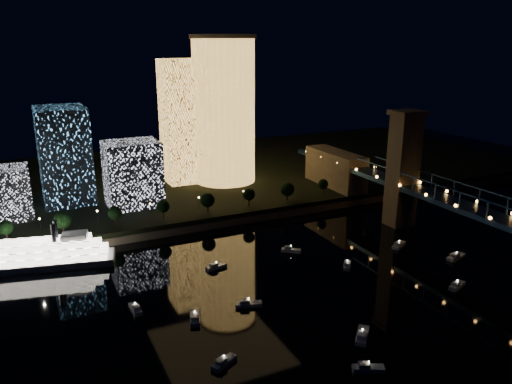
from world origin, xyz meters
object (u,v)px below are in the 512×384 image
(tower_cylindrical, at_px, (224,110))
(truss_bridge, at_px, (491,222))
(riverboat, at_px, (30,256))
(tower_rectangular, at_px, (183,122))

(tower_cylindrical, bearing_deg, truss_bridge, -69.72)
(tower_cylindrical, height_order, riverboat, tower_cylindrical)
(tower_rectangular, distance_m, truss_bridge, 156.59)
(tower_cylindrical, relative_size, tower_rectangular, 1.18)
(tower_cylindrical, relative_size, truss_bridge, 0.28)
(tower_rectangular, xyz_separation_m, riverboat, (-79.88, -71.70, -32.70))
(tower_cylindrical, distance_m, truss_bridge, 141.24)
(riverboat, bearing_deg, truss_bridge, -24.67)
(tower_cylindrical, bearing_deg, riverboat, -148.04)
(tower_rectangular, xyz_separation_m, truss_bridge, (67.89, -139.58, -20.77))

